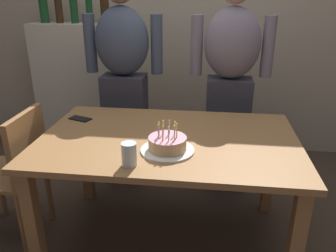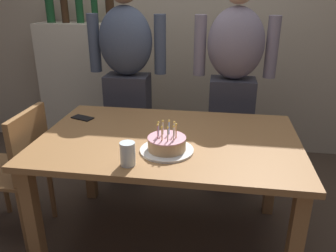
# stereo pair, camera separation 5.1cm
# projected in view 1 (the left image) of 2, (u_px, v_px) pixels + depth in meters

# --- Properties ---
(ground_plane) EXTENTS (10.00, 10.00, 0.00)m
(ground_plane) POSITION_uv_depth(u_px,v_px,m) (168.00, 239.00, 2.26)
(ground_plane) COLOR #47382B
(back_wall) EXTENTS (5.20, 0.10, 2.60)m
(back_wall) POSITION_uv_depth(u_px,v_px,m) (189.00, 17.00, 3.20)
(back_wall) COLOR tan
(back_wall) RESTS_ON ground_plane
(dining_table) EXTENTS (1.50, 0.96, 0.74)m
(dining_table) POSITION_uv_depth(u_px,v_px,m) (168.00, 152.00, 2.02)
(dining_table) COLOR olive
(dining_table) RESTS_ON ground_plane
(birthday_cake) EXTENTS (0.29, 0.29, 0.16)m
(birthday_cake) POSITION_uv_depth(u_px,v_px,m) (167.00, 145.00, 1.80)
(birthday_cake) COLOR white
(birthday_cake) RESTS_ON dining_table
(water_glass_near) EXTENTS (0.08, 0.08, 0.12)m
(water_glass_near) POSITION_uv_depth(u_px,v_px,m) (129.00, 154.00, 1.64)
(water_glass_near) COLOR silver
(water_glass_near) RESTS_ON dining_table
(cell_phone) EXTENTS (0.16, 0.12, 0.01)m
(cell_phone) POSITION_uv_depth(u_px,v_px,m) (80.00, 119.00, 2.25)
(cell_phone) COLOR black
(cell_phone) RESTS_ON dining_table
(person_man_bearded) EXTENTS (0.61, 0.27, 1.66)m
(person_man_bearded) POSITION_uv_depth(u_px,v_px,m) (124.00, 81.00, 2.67)
(person_man_bearded) COLOR #33333D
(person_man_bearded) RESTS_ON ground_plane
(person_woman_cardigan) EXTENTS (0.61, 0.27, 1.66)m
(person_woman_cardigan) POSITION_uv_depth(u_px,v_px,m) (230.00, 84.00, 2.57)
(person_woman_cardigan) COLOR #33333D
(person_woman_cardigan) RESTS_ON ground_plane
(dining_chair) EXTENTS (0.42, 0.42, 0.87)m
(dining_chair) POSITION_uv_depth(u_px,v_px,m) (16.00, 167.00, 2.11)
(dining_chair) COLOR olive
(dining_chair) RESTS_ON ground_plane
(shelf_cabinet) EXTENTS (0.85, 0.30, 1.55)m
(shelf_cabinet) POSITION_uv_depth(u_px,v_px,m) (82.00, 87.00, 3.36)
(shelf_cabinet) COLOR beige
(shelf_cabinet) RESTS_ON ground_plane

